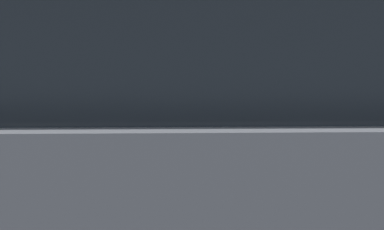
{
  "coord_description": "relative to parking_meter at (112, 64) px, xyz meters",
  "views": [
    {
      "loc": [
        -0.35,
        -2.61,
        1.18
      ],
      "look_at": [
        -0.08,
        0.29,
        1.09
      ],
      "focal_mm": 81.79,
      "sensor_mm": 36.0,
      "label": 1
    }
  ],
  "objects": [
    {
      "name": "pedestrian_at_meter",
      "position": [
        0.46,
        -0.01,
        -0.15
      ],
      "size": [
        0.64,
        0.56,
        1.72
      ],
      "rotation": [
        0.0,
        0.0,
        3.11
      ],
      "color": "black",
      "rests_on": "sidewalk_curb"
    },
    {
      "name": "backdrop_wall",
      "position": [
        0.34,
        5.13,
        0.33
      ],
      "size": [
        32.0,
        0.5,
        3.18
      ],
      "primitive_type": "cube",
      "color": "gray",
      "rests_on": "ground"
    },
    {
      "name": "parking_meter",
      "position": [
        0.0,
        0.0,
        0.0
      ],
      "size": [
        0.18,
        0.2,
        1.53
      ],
      "rotation": [
        0.0,
        0.0,
        3.22
      ],
      "color": "slate",
      "rests_on": "sidewalk_curb"
    },
    {
      "name": "background_railing",
      "position": [
        0.34,
        1.84,
        -0.32
      ],
      "size": [
        24.06,
        0.06,
        1.13
      ],
      "color": "#2D7A38",
      "rests_on": "sidewalk_curb"
    }
  ]
}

